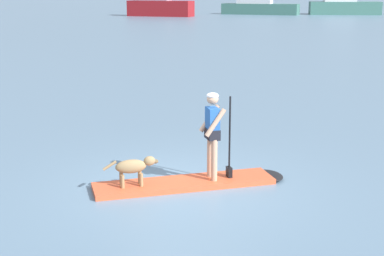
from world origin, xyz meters
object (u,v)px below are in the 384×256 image
Objects in this scene: paddleboard at (196,182)px; moored_boat_far_port at (259,6)px; moored_boat_starboard at (159,4)px; moored_boat_center at (343,4)px; person_paddler at (213,130)px; dog at (134,167)px.

moored_boat_far_port reaches higher than paddleboard.
paddleboard is 0.34× the size of moored_boat_far_port.
moored_boat_starboard is 0.82× the size of moored_boat_far_port.
paddleboard is at bearing -77.65° from moored_boat_starboard.
paddleboard is at bearing -97.99° from moored_boat_center.
person_paddler is 1.66m from dog.
person_paddler is 0.14× the size of moored_boat_center.
moored_boat_center is at bearing 82.01° from paddleboard.
moored_boat_starboard reaches higher than dog.
moored_boat_far_port is at bearing 28.67° from moored_boat_starboard.
dog is 0.11× the size of moored_boat_starboard.
moored_boat_center is (11.67, 1.33, 0.28)m from moored_boat_far_port.
person_paddler reaches higher than dog.
paddleboard is 66.28m from moored_boat_starboard.
moored_boat_far_port reaches higher than person_paddler.
moored_boat_far_port is at bearing 91.13° from paddleboard.
paddleboard is 1.08m from person_paddler.
paddleboard is at bearing 24.06° from dog.
moored_boat_far_port is (12.76, 6.98, -0.40)m from moored_boat_starboard.
moored_boat_starboard reaches higher than person_paddler.
paddleboard is 0.31× the size of moored_boat_center.
moored_boat_far_port is 0.92× the size of moored_boat_center.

